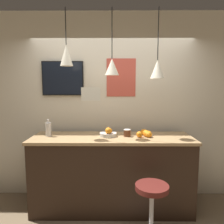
# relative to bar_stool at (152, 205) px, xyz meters

# --- Properties ---
(back_wall) EXTENTS (8.00, 0.06, 2.90)m
(back_wall) POSITION_rel_bar_stool_xyz_m (-0.46, 1.13, 1.01)
(back_wall) COLOR beige
(back_wall) RESTS_ON ground_plane
(service_counter) EXTENTS (2.26, 0.69, 1.07)m
(service_counter) POSITION_rel_bar_stool_xyz_m (-0.46, 0.68, 0.10)
(service_counter) COLOR black
(service_counter) RESTS_ON ground_plane
(bar_stool) EXTENTS (0.45, 0.45, 0.67)m
(bar_stool) POSITION_rel_bar_stool_xyz_m (0.00, 0.00, 0.00)
(bar_stool) COLOR #B7B7BC
(bar_stool) RESTS_ON ground_plane
(fruit_bowl) EXTENTS (0.24, 0.24, 0.14)m
(fruit_bowl) POSITION_rel_bar_stool_xyz_m (-0.51, 0.68, 0.68)
(fruit_bowl) COLOR beige
(fruit_bowl) RESTS_ON service_counter
(orange_pile) EXTENTS (0.22, 0.26, 0.09)m
(orange_pile) POSITION_rel_bar_stool_xyz_m (0.02, 0.70, 0.67)
(orange_pile) COLOR orange
(orange_pile) RESTS_ON service_counter
(juice_bottle) EXTENTS (0.08, 0.08, 0.24)m
(juice_bottle) POSITION_rel_bar_stool_xyz_m (-1.36, 0.69, 0.73)
(juice_bottle) COLOR silver
(juice_bottle) RESTS_ON service_counter
(spread_jar) EXTENTS (0.10, 0.10, 0.10)m
(spread_jar) POSITION_rel_bar_stool_xyz_m (-0.24, 0.69, 0.68)
(spread_jar) COLOR #562D19
(spread_jar) RESTS_ON service_counter
(pendant_lamp_left) EXTENTS (0.18, 0.18, 0.76)m
(pendant_lamp_left) POSITION_rel_bar_stool_xyz_m (-1.07, 0.66, 1.75)
(pendant_lamp_left) COLOR black
(pendant_lamp_middle) EXTENTS (0.19, 0.19, 0.88)m
(pendant_lamp_middle) POSITION_rel_bar_stool_xyz_m (-0.46, 0.66, 1.60)
(pendant_lamp_middle) COLOR black
(pendant_lamp_right) EXTENTS (0.19, 0.19, 0.93)m
(pendant_lamp_right) POSITION_rel_bar_stool_xyz_m (0.16, 0.66, 1.56)
(pendant_lamp_right) COLOR black
(mounted_tv) EXTENTS (0.64, 0.04, 0.52)m
(mounted_tv) POSITION_rel_bar_stool_xyz_m (-1.22, 1.08, 1.45)
(mounted_tv) COLOR black
(hanging_menu_board) EXTENTS (0.24, 0.01, 0.17)m
(hanging_menu_board) POSITION_rel_bar_stool_xyz_m (-0.72, 0.41, 1.24)
(hanging_menu_board) COLOR white
(wall_poster) EXTENTS (0.45, 0.01, 0.58)m
(wall_poster) POSITION_rel_bar_stool_xyz_m (-0.32, 1.09, 1.46)
(wall_poster) COLOR #C64C3D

